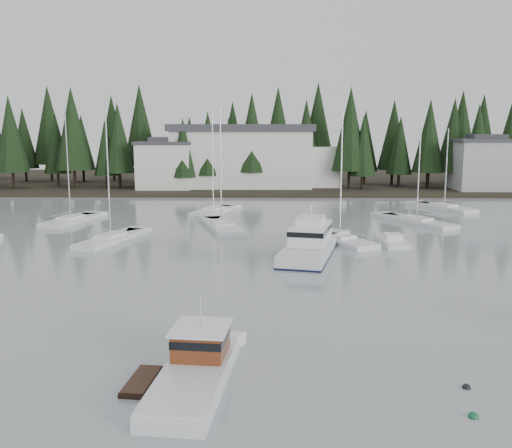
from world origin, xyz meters
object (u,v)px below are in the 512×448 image
(house_east_a, at_px, (485,163))
(sailboat_8, at_px, (71,222))
(sailboat_1, at_px, (213,212))
(house_west, at_px, (165,164))
(lobster_boat_brown, at_px, (193,372))
(sailboat_3, at_px, (111,241))
(sailboat_11, at_px, (416,223))
(cabin_cruiser_center, at_px, (310,246))
(sailboat_9, at_px, (444,209))
(sailboat_0, at_px, (339,241))
(runabout_1, at_px, (393,243))
(sailboat_6, at_px, (221,228))
(harbor_inn, at_px, (253,157))

(house_east_a, bearing_deg, sailboat_8, -151.74)
(sailboat_8, bearing_deg, sailboat_1, -50.21)
(house_west, bearing_deg, lobster_boat_brown, -79.40)
(house_west, height_order, sailboat_3, sailboat_3)
(lobster_boat_brown, distance_m, sailboat_11, 46.37)
(cabin_cruiser_center, distance_m, sailboat_1, 26.55)
(lobster_boat_brown, distance_m, sailboat_9, 59.59)
(house_west, height_order, sailboat_1, sailboat_1)
(sailboat_11, bearing_deg, sailboat_1, 43.47)
(sailboat_0, xyz_separation_m, sailboat_3, (-21.94, -0.23, 0.01))
(house_east_a, distance_m, sailboat_9, 24.74)
(cabin_cruiser_center, bearing_deg, sailboat_11, -25.79)
(sailboat_9, relative_size, runabout_1, 2.07)
(sailboat_6, relative_size, sailboat_9, 1.19)
(sailboat_0, distance_m, sailboat_1, 23.18)
(cabin_cruiser_center, height_order, runabout_1, cabin_cruiser_center)
(house_east_a, height_order, sailboat_8, sailboat_8)
(harbor_inn, distance_m, sailboat_1, 29.38)
(house_east_a, xyz_separation_m, runabout_1, (-25.03, -44.05, -4.77))
(sailboat_0, relative_size, runabout_1, 2.39)
(sailboat_8, bearing_deg, cabin_cruiser_center, -108.79)
(sailboat_11, bearing_deg, sailboat_8, 61.53)
(house_west, height_order, cabin_cruiser_center, house_west)
(sailboat_11, bearing_deg, sailboat_9, -58.75)
(sailboat_3, relative_size, runabout_1, 2.59)
(sailboat_9, distance_m, sailboat_11, 13.25)
(sailboat_1, bearing_deg, sailboat_0, -122.00)
(sailboat_3, bearing_deg, lobster_boat_brown, -142.72)
(house_west, distance_m, sailboat_0, 50.23)
(sailboat_3, bearing_deg, runabout_1, -75.88)
(sailboat_3, bearing_deg, sailboat_8, 50.77)
(lobster_boat_brown, height_order, cabin_cruiser_center, cabin_cruiser_center)
(harbor_inn, distance_m, sailboat_6, 40.32)
(harbor_inn, height_order, sailboat_3, sailboat_3)
(sailboat_1, distance_m, sailboat_8, 17.61)
(sailboat_1, relative_size, sailboat_11, 1.08)
(harbor_inn, bearing_deg, lobster_boat_brown, -90.80)
(house_west, height_order, sailboat_9, sailboat_9)
(sailboat_0, relative_size, sailboat_3, 0.92)
(cabin_cruiser_center, xyz_separation_m, runabout_1, (8.10, 4.46, -0.62))
(sailboat_6, distance_m, sailboat_11, 22.35)
(sailboat_8, bearing_deg, runabout_1, -95.94)
(sailboat_0, relative_size, sailboat_1, 0.98)
(runabout_1, bearing_deg, sailboat_8, 68.20)
(sailboat_0, bearing_deg, sailboat_1, 10.02)
(sailboat_8, height_order, sailboat_11, sailboat_8)
(house_west, height_order, sailboat_6, sailboat_6)
(sailboat_3, distance_m, sailboat_9, 44.86)
(house_west, bearing_deg, runabout_1, -57.25)
(runabout_1, bearing_deg, sailboat_1, 40.60)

